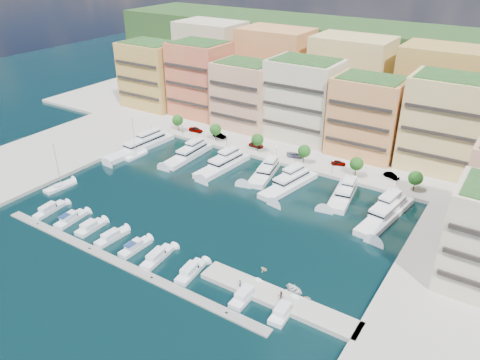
{
  "coord_description": "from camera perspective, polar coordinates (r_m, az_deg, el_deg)",
  "views": [
    {
      "loc": [
        60.71,
        -81.97,
        59.83
      ],
      "look_at": [
        3.66,
        5.67,
        6.0
      ],
      "focal_mm": 35.0,
      "sensor_mm": 36.0,
      "label": 1
    }
  ],
  "objects": [
    {
      "name": "backblock_1",
      "position": [
        183.28,
        4.26,
        13.33
      ],
      "size": [
        26.0,
        18.0,
        30.0
      ],
      "primitive_type": "cube",
      "color": "#D88F51",
      "rests_on": "north_quay"
    },
    {
      "name": "backblock_2",
      "position": [
        171.32,
        13.23,
        11.71
      ],
      "size": [
        26.0,
        18.0,
        30.0
      ],
      "primitive_type": "cube",
      "color": "#DCC274",
      "rests_on": "north_quay"
    },
    {
      "name": "ground",
      "position": [
        118.25,
        -2.99,
        -3.2
      ],
      "size": [
        400.0,
        400.0,
        0.0
      ],
      "primitive_type": "plane",
      "color": "black",
      "rests_on": "ground"
    },
    {
      "name": "tree_0",
      "position": [
        162.82,
        -7.61,
        7.22
      ],
      "size": [
        3.8,
        3.8,
        5.65
      ],
      "color": "#473323",
      "rests_on": "north_quay"
    },
    {
      "name": "backblock_0",
      "position": [
        199.09,
        -3.53,
        14.47
      ],
      "size": [
        26.0,
        18.0,
        30.0
      ],
      "primitive_type": "cube",
      "color": "beige",
      "rests_on": "north_quay"
    },
    {
      "name": "lamppost_0",
      "position": [
        159.05,
        -7.02,
        6.41
      ],
      "size": [
        0.3,
        0.3,
        4.2
      ],
      "color": "black",
      "rests_on": "north_quay"
    },
    {
      "name": "south_pontoon",
      "position": [
        101.68,
        -14.47,
        -9.83
      ],
      "size": [
        72.0,
        2.2,
        0.35
      ],
      "primitive_type": "cube",
      "color": "gray",
      "rests_on": "ground"
    },
    {
      "name": "tender_1",
      "position": [
        96.53,
        2.94,
        -10.76
      ],
      "size": [
        2.01,
        1.83,
        0.92
      ],
      "primitive_type": "imported",
      "rotation": [
        0.0,
        0.0,
        1.37
      ],
      "color": "beige",
      "rests_on": "ground"
    },
    {
      "name": "yacht_3",
      "position": [
        132.84,
        3.09,
        1.01
      ],
      "size": [
        7.85,
        16.63,
        7.3
      ],
      "color": "white",
      "rests_on": "ground"
    },
    {
      "name": "backblock_3",
      "position": [
        164.03,
        23.13,
        9.57
      ],
      "size": [
        26.0,
        18.0,
        30.0
      ],
      "primitive_type": "cube",
      "color": "#BB9A44",
      "rests_on": "north_quay"
    },
    {
      "name": "lamppost_3",
      "position": [
        133.29,
        11.23,
        1.84
      ],
      "size": [
        0.3,
        0.3,
        4.2
      ],
      "color": "black",
      "rests_on": "north_quay"
    },
    {
      "name": "sailboat_2",
      "position": [
        148.19,
        -12.67,
        2.87
      ],
      "size": [
        2.93,
        7.57,
        13.2
      ],
      "color": "white",
      "rests_on": "ground"
    },
    {
      "name": "tree_2",
      "position": [
        145.22,
        2.14,
        4.93
      ],
      "size": [
        3.8,
        3.8,
        5.65
      ],
      "color": "#473323",
      "rests_on": "north_quay"
    },
    {
      "name": "apartment_3",
      "position": [
        154.9,
        7.73,
        9.71
      ],
      "size": [
        22.0,
        16.5,
        25.8
      ],
      "color": "beige",
      "rests_on": "north_quay"
    },
    {
      "name": "yacht_1",
      "position": [
        145.09,
        -6.22,
        3.19
      ],
      "size": [
        5.34,
        19.93,
        7.3
      ],
      "color": "white",
      "rests_on": "ground"
    },
    {
      "name": "car_4",
      "position": [
        139.79,
        11.9,
        2.05
      ],
      "size": [
        4.53,
        3.08,
        1.43
      ],
      "primitive_type": "imported",
      "rotation": [
        0.0,
        0.0,
        1.94
      ],
      "color": "gray",
      "rests_on": "north_quay"
    },
    {
      "name": "person_0",
      "position": [
        90.6,
        0.03,
        -12.54
      ],
      "size": [
        0.72,
        0.75,
        1.73
      ],
      "primitive_type": "imported",
      "rotation": [
        0.0,
        0.0,
        2.27
      ],
      "color": "#25254A",
      "rests_on": "finger_pier"
    },
    {
      "name": "car_2",
      "position": [
        149.22,
        2.0,
        4.29
      ],
      "size": [
        4.99,
        2.51,
        1.35
      ],
      "primitive_type": "imported",
      "rotation": [
        0.0,
        0.0,
        1.52
      ],
      "color": "gray",
      "rests_on": "north_quay"
    },
    {
      "name": "cruiser_4",
      "position": [
        104.67,
        -12.66,
        -8.01
      ],
      "size": [
        2.72,
        8.04,
        2.66
      ],
      "color": "silver",
      "rests_on": "ground"
    },
    {
      "name": "lamppost_2",
      "position": [
        140.1,
        4.46,
        3.59
      ],
      "size": [
        0.3,
        0.3,
        4.2
      ],
      "color": "black",
      "rests_on": "north_quay"
    },
    {
      "name": "yacht_5",
      "position": [
        124.11,
        12.5,
        -1.65
      ],
      "size": [
        7.15,
        16.77,
        7.3
      ],
      "color": "white",
      "rests_on": "ground"
    },
    {
      "name": "lamppost_4",
      "position": [
        128.66,
        18.6,
        -0.1
      ],
      "size": [
        0.3,
        0.3,
        4.2
      ],
      "color": "black",
      "rests_on": "north_quay"
    },
    {
      "name": "east_quay",
      "position": [
        95.14,
        26.84,
        -15.32
      ],
      "size": [
        34.0,
        76.0,
        2.0
      ],
      "primitive_type": "cube",
      "color": "#9E998E",
      "rests_on": "ground"
    },
    {
      "name": "tree_3",
      "position": [
        138.37,
        7.83,
        3.51
      ],
      "size": [
        3.8,
        3.8,
        5.65
      ],
      "color": "#473323",
      "rests_on": "north_quay"
    },
    {
      "name": "apartment_0",
      "position": [
        188.76,
        -10.69,
        12.51
      ],
      "size": [
        22.0,
        16.5,
        24.8
      ],
      "color": "#BB9A44",
      "rests_on": "north_quay"
    },
    {
      "name": "cruiser_6",
      "position": [
        96.06,
        -6.04,
        -11.05
      ],
      "size": [
        3.48,
        8.37,
        2.55
      ],
      "color": "silver",
      "rests_on": "ground"
    },
    {
      "name": "west_quay",
      "position": [
        155.27,
        -23.75,
        2.15
      ],
      "size": [
        34.0,
        76.0,
        2.0
      ],
      "primitive_type": "cube",
      "color": "#9E998E",
      "rests_on": "ground"
    },
    {
      "name": "person_1",
      "position": [
        88.37,
        4.99,
        -13.82
      ],
      "size": [
        1.15,
        1.12,
        1.87
      ],
      "primitive_type": "imported",
      "rotation": [
        0.0,
        0.0,
        3.82
      ],
      "color": "#4E372E",
      "rests_on": "finger_pier"
    },
    {
      "name": "hillside",
      "position": [
        210.04,
        15.08,
        9.76
      ],
      "size": [
        240.0,
        40.0,
        58.0
      ],
      "primitive_type": "cube",
      "color": "#233C18",
      "rests_on": "ground"
    },
    {
      "name": "tree_1",
      "position": [
        153.44,
        -3.0,
        6.16
      ],
      "size": [
        3.8,
        3.8,
        5.65
      ],
      "color": "#473323",
      "rests_on": "north_quay"
    },
    {
      "name": "tree_5",
      "position": [
        129.6,
        20.62,
        0.21
      ],
      "size": [
        3.8,
        3.8,
        5.65
      ],
      "color": "#473323",
      "rests_on": "north_quay"
    },
    {
      "name": "car_1",
      "position": [
        156.56,
        -2.53,
        5.44
      ],
      "size": [
        4.68,
        1.72,
        1.53
      ],
      "primitive_type": "imported",
      "rotation": [
        0.0,
        0.0,
        1.55
      ],
      "color": "gray",
      "rests_on": "north_quay"
    },
    {
      "name": "apartment_1",
      "position": [
        176.01,
        -4.89,
        12.16
      ],
      "size": [
        20.0,
        16.5,
        26.8
      ],
      "color": "#C37841",
      "rests_on": "north_quay"
    },
    {
      "name": "tree_4",
      "position": [
        133.1,
        14.02,
        1.93
      ],
      "size": [
        3.8,
        3.8,
        5.65
      ],
      "color": "#473323",
      "rests_on": "north_quay"
    },
    {
      "name": "cruiser_0",
      "position": [
        124.64,
        -22.2,
        -3.39
      ],
      "size": [
        3.31,
        9.05,
        2.55
      ],
      "color": "silver",
      "rests_on": "ground"
    },
    {
      "name": "apartment_5",
      "position": [
        142.71,
        23.87,
        6.27
      ],
      "size": [
        22.0,
        16.5,
        26.8
      ],
      "color": "#DCC274",
      "rests_on": "north_quay"
    },
    {
      "name": "car_3",
      "position": [
        142.86,
        6.7,
        3.03
      ],
      "size": [
        5.13,
        2.95,
        1.4
      ],
      "primitive_type": "imported",
      "rotation": [
        0.0,
        0.0,
        1.79
      ],
      "color": "gray",
      "rests_on": "north_quay"
    },
    {
      "name": "cruiser_5",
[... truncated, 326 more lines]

